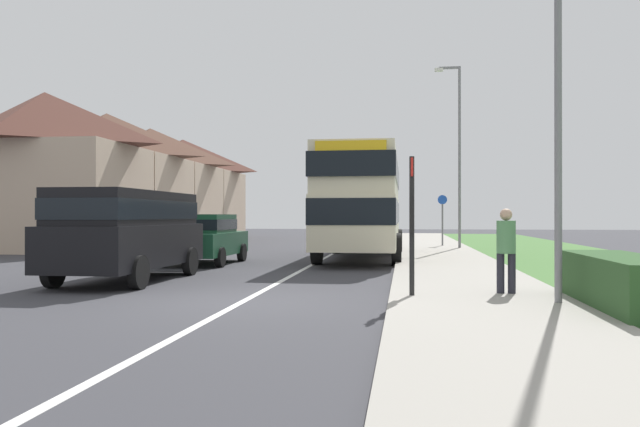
{
  "coord_description": "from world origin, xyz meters",
  "views": [
    {
      "loc": [
        2.87,
        -10.84,
        1.54
      ],
      "look_at": [
        0.55,
        6.16,
        1.6
      ],
      "focal_mm": 34.84,
      "sensor_mm": 36.0,
      "label": 1
    }
  ],
  "objects_px": {
    "street_lamp_near": "(552,17)",
    "street_lamp_mid": "(457,146)",
    "parked_car_dark_green": "(204,237)",
    "double_decker_bus": "(362,199)",
    "pedestrian_at_stop": "(506,247)",
    "bus_stop_sign": "(412,216)",
    "cycle_route_sign": "(442,218)",
    "parked_van_black": "(128,227)"
  },
  "relations": [
    {
      "from": "parked_car_dark_green",
      "to": "bus_stop_sign",
      "type": "relative_size",
      "value": 1.54
    },
    {
      "from": "street_lamp_mid",
      "to": "pedestrian_at_stop",
      "type": "bearing_deg",
      "value": -91.69
    },
    {
      "from": "pedestrian_at_stop",
      "to": "street_lamp_near",
      "type": "height_order",
      "value": "street_lamp_near"
    },
    {
      "from": "cycle_route_sign",
      "to": "street_lamp_near",
      "type": "relative_size",
      "value": 0.3
    },
    {
      "from": "parked_van_black",
      "to": "street_lamp_near",
      "type": "bearing_deg",
      "value": -20.13
    },
    {
      "from": "street_lamp_near",
      "to": "street_lamp_mid",
      "type": "height_order",
      "value": "street_lamp_near"
    },
    {
      "from": "double_decker_bus",
      "to": "cycle_route_sign",
      "type": "distance_m",
      "value": 8.65
    },
    {
      "from": "pedestrian_at_stop",
      "to": "bus_stop_sign",
      "type": "height_order",
      "value": "bus_stop_sign"
    },
    {
      "from": "parked_van_black",
      "to": "pedestrian_at_stop",
      "type": "xyz_separation_m",
      "value": [
        8.29,
        -2.14,
        -0.29
      ]
    },
    {
      "from": "parked_van_black",
      "to": "street_lamp_mid",
      "type": "relative_size",
      "value": 0.62
    },
    {
      "from": "parked_car_dark_green",
      "to": "double_decker_bus",
      "type": "bearing_deg",
      "value": 31.8
    },
    {
      "from": "double_decker_bus",
      "to": "street_lamp_near",
      "type": "distance_m",
      "value": 12.37
    },
    {
      "from": "parked_van_black",
      "to": "street_lamp_mid",
      "type": "xyz_separation_m",
      "value": [
        8.77,
        14.22,
        3.38
      ]
    },
    {
      "from": "cycle_route_sign",
      "to": "bus_stop_sign",
      "type": "bearing_deg",
      "value": -95.04
    },
    {
      "from": "bus_stop_sign",
      "to": "street_lamp_mid",
      "type": "distance_m",
      "value": 17.3
    },
    {
      "from": "bus_stop_sign",
      "to": "cycle_route_sign",
      "type": "relative_size",
      "value": 1.03
    },
    {
      "from": "street_lamp_near",
      "to": "street_lamp_mid",
      "type": "xyz_separation_m",
      "value": [
        -0.08,
        17.47,
        -0.17
      ]
    },
    {
      "from": "bus_stop_sign",
      "to": "street_lamp_near",
      "type": "height_order",
      "value": "street_lamp_near"
    },
    {
      "from": "double_decker_bus",
      "to": "parked_car_dark_green",
      "type": "distance_m",
      "value": 5.83
    },
    {
      "from": "parked_car_dark_green",
      "to": "street_lamp_mid",
      "type": "distance_m",
      "value": 13.06
    },
    {
      "from": "parked_van_black",
      "to": "street_lamp_near",
      "type": "height_order",
      "value": "street_lamp_near"
    },
    {
      "from": "cycle_route_sign",
      "to": "street_lamp_near",
      "type": "height_order",
      "value": "street_lamp_near"
    },
    {
      "from": "pedestrian_at_stop",
      "to": "bus_stop_sign",
      "type": "xyz_separation_m",
      "value": [
        -1.71,
        -0.51,
        0.56
      ]
    },
    {
      "from": "bus_stop_sign",
      "to": "street_lamp_mid",
      "type": "relative_size",
      "value": 0.32
    },
    {
      "from": "double_decker_bus",
      "to": "street_lamp_mid",
      "type": "xyz_separation_m",
      "value": [
        3.82,
        6.03,
        2.5
      ]
    },
    {
      "from": "parked_car_dark_green",
      "to": "street_lamp_mid",
      "type": "xyz_separation_m",
      "value": [
        8.65,
        9.03,
        3.77
      ]
    },
    {
      "from": "parked_car_dark_green",
      "to": "cycle_route_sign",
      "type": "xyz_separation_m",
      "value": [
        8.12,
        10.97,
        0.55
      ]
    },
    {
      "from": "bus_stop_sign",
      "to": "double_decker_bus",
      "type": "bearing_deg",
      "value": 98.52
    },
    {
      "from": "parked_car_dark_green",
      "to": "bus_stop_sign",
      "type": "xyz_separation_m",
      "value": [
        6.46,
        -7.84,
        0.67
      ]
    },
    {
      "from": "pedestrian_at_stop",
      "to": "street_lamp_mid",
      "type": "distance_m",
      "value": 16.78
    },
    {
      "from": "double_decker_bus",
      "to": "cycle_route_sign",
      "type": "xyz_separation_m",
      "value": [
        3.28,
        7.97,
        -0.71
      ]
    },
    {
      "from": "double_decker_bus",
      "to": "street_lamp_mid",
      "type": "bearing_deg",
      "value": 57.66
    },
    {
      "from": "parked_van_black",
      "to": "street_lamp_mid",
      "type": "height_order",
      "value": "street_lamp_mid"
    },
    {
      "from": "parked_van_black",
      "to": "bus_stop_sign",
      "type": "relative_size",
      "value": 1.95
    },
    {
      "from": "double_decker_bus",
      "to": "parked_van_black",
      "type": "height_order",
      "value": "double_decker_bus"
    },
    {
      "from": "cycle_route_sign",
      "to": "street_lamp_mid",
      "type": "distance_m",
      "value": 3.79
    },
    {
      "from": "parked_car_dark_green",
      "to": "street_lamp_mid",
      "type": "relative_size",
      "value": 0.49
    },
    {
      "from": "pedestrian_at_stop",
      "to": "street_lamp_mid",
      "type": "height_order",
      "value": "street_lamp_mid"
    },
    {
      "from": "double_decker_bus",
      "to": "parked_van_black",
      "type": "bearing_deg",
      "value": -121.17
    },
    {
      "from": "double_decker_bus",
      "to": "bus_stop_sign",
      "type": "relative_size",
      "value": 3.72
    },
    {
      "from": "bus_stop_sign",
      "to": "pedestrian_at_stop",
      "type": "bearing_deg",
      "value": 16.57
    },
    {
      "from": "double_decker_bus",
      "to": "parked_van_black",
      "type": "xyz_separation_m",
      "value": [
        -4.95,
        -8.19,
        -0.88
      ]
    }
  ]
}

